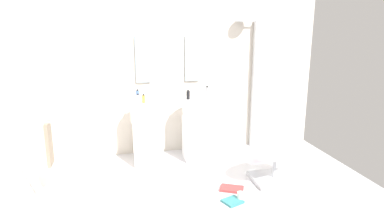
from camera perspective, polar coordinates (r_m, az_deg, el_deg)
The scene contains 18 objects.
ground_plane at distance 3.95m, azimuth -0.43°, elevation -15.81°, with size 4.80×3.60×0.04m, color silver.
rear_partition at distance 5.11m, azimuth -4.32°, elevation 6.60°, with size 4.80×0.10×2.60m, color beige.
pedestal_sink_left at distance 4.79m, azimuth -7.80°, elevation -3.94°, with size 0.44×0.44×1.03m.
pedestal_sink_right at distance 4.90m, azimuth 0.98°, elevation -3.41°, with size 0.44×0.44×1.03m.
vanity_mirror_left at distance 4.98m, azimuth -8.55°, elevation 8.27°, with size 0.22×0.03×0.68m, color #8C9EA8.
vanity_mirror_right at distance 5.09m, azimuth -0.01°, elevation 8.53°, with size 0.22×0.03×0.68m, color #8C9EA8.
shower_column at distance 5.40m, azimuth 10.99°, elevation 4.42°, with size 0.49×0.24×2.05m.
lounge_chair at distance 4.34m, azimuth 14.20°, elevation -8.05°, with size 1.01×1.01×0.65m.
towel_rack at distance 4.10m, azimuth -23.90°, elevation -6.01°, with size 0.37×0.22×0.95m.
area_rug at distance 4.01m, azimuth 7.35°, elevation -15.05°, with size 0.99×0.73×0.01m, color #B2B2B7.
magazine_teal at distance 3.89m, azimuth 7.02°, elevation -15.75°, with size 0.20×0.18×0.03m, color teal.
magazine_red at distance 4.15m, azimuth 6.91°, elevation -13.71°, with size 0.28×0.18×0.03m, color #B73838.
coffee_mug at distance 3.93m, azimuth 8.43°, elevation -14.89°, with size 0.08×0.08×0.10m, color white.
soap_bottle_clear at distance 4.56m, azimuth -9.35°, elevation 1.61°, with size 0.05×0.05×0.13m.
soap_bottle_grey at distance 4.83m, azimuth 2.65°, elevation 2.75°, with size 0.05×0.05×0.18m.
soap_bottle_amber at distance 4.54m, azimuth -8.40°, elevation 1.57°, with size 0.04×0.04×0.12m.
soap_bottle_black at distance 4.73m, azimuth -0.68°, elevation 2.28°, with size 0.05×0.05×0.14m.
soap_bottle_blue at distance 4.66m, azimuth -9.39°, elevation 2.11°, with size 0.05×0.05×0.17m.
Camera 1 is at (-0.71, -3.37, 1.93)m, focal length 30.78 mm.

